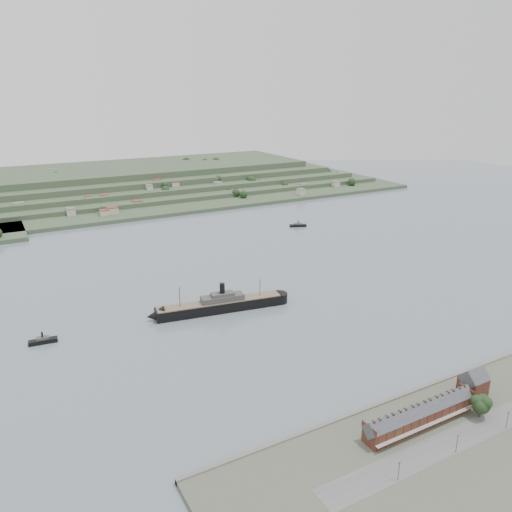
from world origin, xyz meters
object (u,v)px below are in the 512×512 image
gabled_building (473,383)px  fig_tree (482,404)px  terrace_row (420,415)px  steamship (217,305)px  tugboat (43,341)px

gabled_building → fig_tree: bearing=-129.3°
terrace_row → steamship: steamship is taller
steamship → terrace_row: bearing=-80.1°
terrace_row → fig_tree: size_ratio=5.21×
tugboat → steamship: bearing=-4.7°
steamship → tugboat: steamship is taller
fig_tree → steamship: bearing=108.6°
steamship → tugboat: bearing=175.3°
fig_tree → terrace_row: bearing=161.7°
terrace_row → fig_tree: 28.41m
steamship → fig_tree: bearing=-71.4°
tugboat → gabled_building: bearing=-42.4°
tugboat → fig_tree: 226.08m
tugboat → fig_tree: fig_tree is taller
terrace_row → steamship: size_ratio=0.60×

